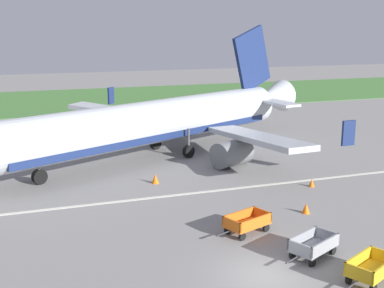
% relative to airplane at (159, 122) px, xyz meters
% --- Properties ---
extents(ground_plane, '(220.00, 220.00, 0.00)m').
position_rel_airplane_xyz_m(ground_plane, '(-1.39, -22.90, -3.05)').
color(ground_plane, gray).
extents(grass_strip, '(220.00, 28.00, 0.06)m').
position_rel_airplane_xyz_m(grass_strip, '(-1.39, 37.93, -3.02)').
color(grass_strip, '#477A38').
rests_on(grass_strip, ground).
extents(apron_stripe, '(120.00, 0.36, 0.01)m').
position_rel_airplane_xyz_m(apron_stripe, '(-1.39, -10.65, -3.05)').
color(apron_stripe, silver).
rests_on(apron_stripe, ground).
extents(airplane, '(35.37, 29.10, 11.34)m').
position_rel_airplane_xyz_m(airplane, '(0.00, 0.00, 0.00)').
color(airplane, '#B2B7BC').
rests_on(airplane, ground).
extents(baggage_cart_nearest, '(3.52, 2.34, 1.07)m').
position_rel_airplane_xyz_m(baggage_cart_nearest, '(2.86, -24.84, -2.45)').
color(baggage_cart_nearest, gold).
rests_on(baggage_cart_nearest, ground).
extents(baggage_cart_second_in_row, '(3.53, 2.33, 1.07)m').
position_rel_airplane_xyz_m(baggage_cart_second_in_row, '(1.75, -21.87, -2.45)').
color(baggage_cart_second_in_row, gray).
rests_on(baggage_cart_second_in_row, ground).
extents(baggage_cart_third_in_row, '(3.59, 2.18, 1.07)m').
position_rel_airplane_xyz_m(baggage_cart_third_in_row, '(-0.05, -18.06, -2.45)').
color(baggage_cart_third_in_row, orange).
rests_on(baggage_cart_third_in_row, ground).
extents(traffic_cone_near_plane, '(0.49, 0.49, 0.64)m').
position_rel_airplane_xyz_m(traffic_cone_near_plane, '(4.67, -16.51, -2.73)').
color(traffic_cone_near_plane, orange).
rests_on(traffic_cone_near_plane, ground).
extents(traffic_cone_mid_apron, '(0.53, 0.53, 0.70)m').
position_rel_airplane_xyz_m(traffic_cone_mid_apron, '(-2.43, -7.59, -2.70)').
color(traffic_cone_mid_apron, orange).
rests_on(traffic_cone_mid_apron, ground).
extents(traffic_cone_by_carts, '(0.43, 0.43, 0.56)m').
position_rel_airplane_xyz_m(traffic_cone_by_carts, '(7.90, -12.05, -2.77)').
color(traffic_cone_by_carts, orange).
rests_on(traffic_cone_by_carts, ground).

